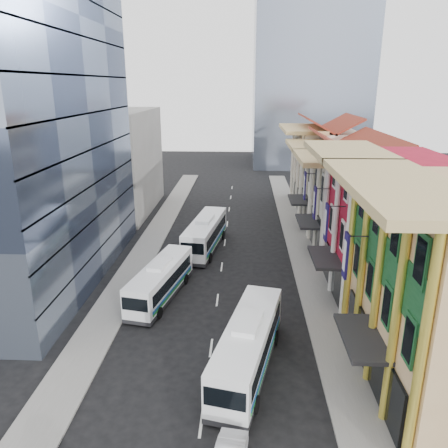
{
  "coord_description": "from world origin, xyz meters",
  "views": [
    {
      "loc": [
        2.11,
        -17.94,
        17.31
      ],
      "look_at": [
        0.35,
        19.63,
        5.24
      ],
      "focal_mm": 35.0,
      "sensor_mm": 36.0,
      "label": 1
    }
  ],
  "objects_px": {
    "bus_left_far": "(205,233)",
    "bus_right": "(248,345)",
    "bus_left_near": "(161,280)",
    "office_tower": "(18,113)"
  },
  "relations": [
    {
      "from": "bus_left_far",
      "to": "bus_right",
      "type": "bearing_deg",
      "value": -69.91
    },
    {
      "from": "bus_left_near",
      "to": "bus_right",
      "type": "relative_size",
      "value": 0.91
    },
    {
      "from": "bus_left_near",
      "to": "bus_left_far",
      "type": "xyz_separation_m",
      "value": [
        2.75,
        11.64,
        0.2
      ]
    },
    {
      "from": "bus_left_near",
      "to": "bus_right",
      "type": "height_order",
      "value": "bus_right"
    },
    {
      "from": "office_tower",
      "to": "bus_left_near",
      "type": "distance_m",
      "value": 18.5
    },
    {
      "from": "bus_left_near",
      "to": "bus_right",
      "type": "bearing_deg",
      "value": -41.2
    },
    {
      "from": "bus_left_far",
      "to": "bus_right",
      "type": "height_order",
      "value": "bus_left_far"
    },
    {
      "from": "bus_left_far",
      "to": "bus_left_near",
      "type": "bearing_deg",
      "value": -95.28
    },
    {
      "from": "bus_left_far",
      "to": "bus_right",
      "type": "distance_m",
      "value": 21.65
    },
    {
      "from": "office_tower",
      "to": "bus_right",
      "type": "xyz_separation_m",
      "value": [
        19.5,
        -13.25,
        -13.22
      ]
    }
  ]
}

